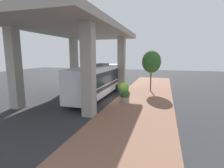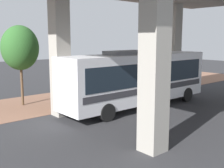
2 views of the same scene
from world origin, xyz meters
name	(u,v)px [view 1 (image 1 of 2)]	position (x,y,z in m)	size (l,w,h in m)	color
ground_plane	(114,100)	(0.00, 0.00, 0.00)	(80.00, 80.00, 0.00)	#2D2D30
sidewalk_strip	(142,102)	(-3.00, 0.00, 0.01)	(6.00, 40.00, 0.02)	#845B47
overpass	(78,36)	(4.00, 0.00, 6.70)	(9.40, 18.51, 7.70)	#9E998E
bus	(97,80)	(2.08, -0.50, 2.01)	(2.58, 10.95, 3.71)	silver
fire_hydrant	(128,89)	(-0.62, -4.26, 0.44)	(0.39, 0.19, 0.88)	gold
planter_front	(124,89)	(-0.62, -1.89, 0.85)	(1.19, 1.19, 1.62)	#9E998E
planter_middle	(125,96)	(-1.33, 0.71, 0.67)	(1.01, 1.01, 1.37)	#9E998E
street_tree_near	(151,62)	(-3.33, -5.96, 3.83)	(2.43, 2.43, 5.30)	brown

